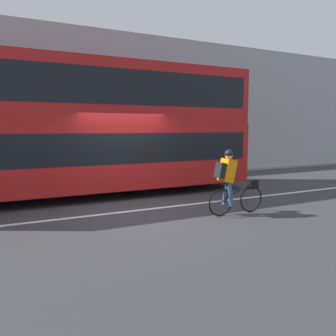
# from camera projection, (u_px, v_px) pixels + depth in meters

# --- Properties ---
(ground_plane) EXTENTS (80.00, 80.00, 0.00)m
(ground_plane) POSITION_uv_depth(u_px,v_px,m) (137.00, 209.00, 8.54)
(ground_plane) COLOR #38383A
(road_center_line) EXTENTS (50.00, 0.14, 0.01)m
(road_center_line) POSITION_uv_depth(u_px,v_px,m) (139.00, 210.00, 8.37)
(road_center_line) COLOR silver
(road_center_line) RESTS_ON ground_plane
(sidewalk_curb) EXTENTS (60.00, 2.35, 0.11)m
(sidewalk_curb) POSITION_uv_depth(u_px,v_px,m) (88.00, 176.00, 13.95)
(sidewalk_curb) COLOR gray
(sidewalk_curb) RESTS_ON ground_plane
(building_facade) EXTENTS (60.00, 0.30, 6.55)m
(building_facade) POSITION_uv_depth(u_px,v_px,m) (80.00, 102.00, 14.74)
(building_facade) COLOR #9E9EA3
(building_facade) RESTS_ON ground_plane
(bus) EXTENTS (10.58, 2.61, 4.02)m
(bus) POSITION_uv_depth(u_px,v_px,m) (81.00, 124.00, 9.89)
(bus) COLOR black
(bus) RESTS_ON ground_plane
(cyclist_on_bike) EXTENTS (1.58, 0.32, 1.59)m
(cyclist_on_bike) POSITION_uv_depth(u_px,v_px,m) (231.00, 180.00, 7.84)
(cyclist_on_bike) COLOR black
(cyclist_on_bike) RESTS_ON ground_plane
(trash_bin) EXTENTS (0.55, 0.55, 0.81)m
(trash_bin) POSITION_uv_depth(u_px,v_px,m) (99.00, 165.00, 13.98)
(trash_bin) COLOR #194C23
(trash_bin) RESTS_ON sidewalk_curb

